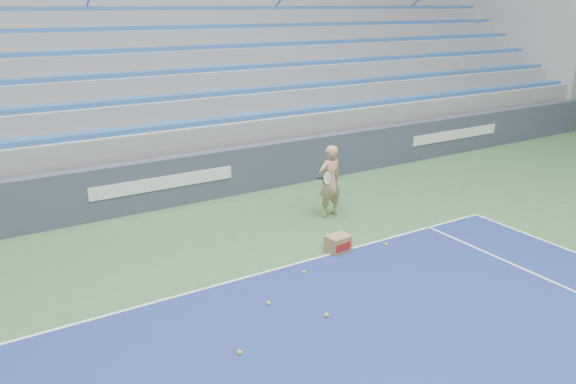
# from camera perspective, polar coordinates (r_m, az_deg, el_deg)

# --- Properties ---
(sponsor_barrier) EXTENTS (30.00, 0.32, 1.10)m
(sponsor_barrier) POSITION_cam_1_polar(r_m,az_deg,el_deg) (12.58, -12.68, 0.90)
(sponsor_barrier) COLOR #394057
(sponsor_barrier) RESTS_ON ground
(bleachers) EXTENTS (31.00, 9.15, 7.30)m
(bleachers) POSITION_cam_1_polar(r_m,az_deg,el_deg) (17.64, -19.47, 11.30)
(bleachers) COLOR gray
(bleachers) RESTS_ON ground
(tennis_player) EXTENTS (0.90, 0.82, 1.54)m
(tennis_player) POSITION_cam_1_polar(r_m,az_deg,el_deg) (11.70, 4.24, 1.11)
(tennis_player) COLOR tan
(tennis_player) RESTS_ON ground
(ball_box) EXTENTS (0.45, 0.36, 0.31)m
(ball_box) POSITION_cam_1_polar(r_m,az_deg,el_deg) (10.21, 5.11, -5.26)
(ball_box) COLOR #9B764B
(ball_box) RESTS_ON ground
(tennis_ball_0) EXTENTS (0.07, 0.07, 0.07)m
(tennis_ball_0) POSITION_cam_1_polar(r_m,az_deg,el_deg) (9.42, 1.63, -8.15)
(tennis_ball_0) COLOR #C2DC2D
(tennis_ball_0) RESTS_ON ground
(tennis_ball_1) EXTENTS (0.07, 0.07, 0.07)m
(tennis_ball_1) POSITION_cam_1_polar(r_m,az_deg,el_deg) (7.49, -4.93, -15.93)
(tennis_ball_1) COLOR #C2DC2D
(tennis_ball_1) RESTS_ON ground
(tennis_ball_2) EXTENTS (0.07, 0.07, 0.07)m
(tennis_ball_2) POSITION_cam_1_polar(r_m,az_deg,el_deg) (8.53, -1.99, -11.22)
(tennis_ball_2) COLOR #C2DC2D
(tennis_ball_2) RESTS_ON ground
(tennis_ball_3) EXTENTS (0.07, 0.07, 0.07)m
(tennis_ball_3) POSITION_cam_1_polar(r_m,az_deg,el_deg) (10.61, 9.92, -5.25)
(tennis_ball_3) COLOR #C2DC2D
(tennis_ball_3) RESTS_ON ground
(tennis_ball_4) EXTENTS (0.07, 0.07, 0.07)m
(tennis_ball_4) POSITION_cam_1_polar(r_m,az_deg,el_deg) (8.25, 3.95, -12.37)
(tennis_ball_4) COLOR #C2DC2D
(tennis_ball_4) RESTS_ON ground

